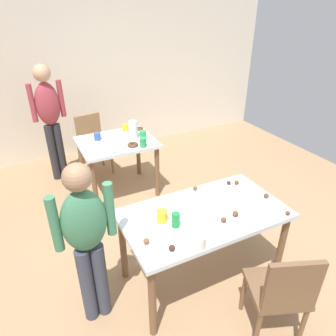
% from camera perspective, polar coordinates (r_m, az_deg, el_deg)
% --- Properties ---
extents(ground_plane, '(6.40, 6.40, 0.00)m').
position_cam_1_polar(ground_plane, '(3.23, 4.26, -17.63)').
color(ground_plane, '#9E7A56').
extents(wall_back, '(6.40, 0.10, 2.60)m').
position_cam_1_polar(wall_back, '(5.33, -13.73, 16.67)').
color(wall_back, beige).
rests_on(wall_back, ground_plane).
extents(dining_table_near, '(1.40, 0.77, 0.75)m').
position_cam_1_polar(dining_table_near, '(2.70, 6.62, -9.72)').
color(dining_table_near, silver).
rests_on(dining_table_near, ground_plane).
extents(dining_table_far, '(0.95, 0.78, 0.75)m').
position_cam_1_polar(dining_table_far, '(4.05, -9.40, 3.47)').
color(dining_table_far, silver).
rests_on(dining_table_far, ground_plane).
extents(chair_near_table, '(0.52, 0.52, 0.87)m').
position_cam_1_polar(chair_near_table, '(2.51, 20.31, -20.55)').
color(chair_near_table, brown).
rests_on(chair_near_table, ground_plane).
extents(chair_far_table, '(0.46, 0.46, 0.87)m').
position_cam_1_polar(chair_far_table, '(4.74, -13.81, 4.98)').
color(chair_far_table, olive).
rests_on(chair_far_table, ground_plane).
extents(person_girl_near, '(0.45, 0.20, 1.42)m').
position_cam_1_polar(person_girl_near, '(2.33, -14.87, -11.94)').
color(person_girl_near, '#383D4C').
rests_on(person_girl_near, ground_plane).
extents(person_adult_far, '(0.46, 0.25, 1.63)m').
position_cam_1_polar(person_adult_far, '(4.51, -21.11, 9.41)').
color(person_adult_far, '#28282D').
rests_on(person_adult_far, ground_plane).
extents(mixing_bowl, '(0.21, 0.21, 0.09)m').
position_cam_1_polar(mixing_bowl, '(2.55, 7.03, -8.58)').
color(mixing_bowl, white).
rests_on(mixing_bowl, dining_table_near).
extents(soda_can, '(0.07, 0.07, 0.12)m').
position_cam_1_polar(soda_can, '(2.45, 1.44, -9.60)').
color(soda_can, '#198438').
rests_on(soda_can, dining_table_near).
extents(fork_near, '(0.17, 0.02, 0.01)m').
position_cam_1_polar(fork_near, '(2.75, 2.76, -6.27)').
color(fork_near, silver).
rests_on(fork_near, dining_table_near).
extents(cup_near_0, '(0.09, 0.09, 0.10)m').
position_cam_1_polar(cup_near_0, '(2.51, -1.09, -8.91)').
color(cup_near_0, yellow).
rests_on(cup_near_0, dining_table_near).
extents(cup_near_1, '(0.08, 0.08, 0.10)m').
position_cam_1_polar(cup_near_1, '(2.28, 6.01, -13.42)').
color(cup_near_1, white).
rests_on(cup_near_1, dining_table_near).
extents(cake_ball_0, '(0.05, 0.05, 0.05)m').
position_cam_1_polar(cake_ball_0, '(2.94, 17.74, -4.88)').
color(cake_ball_0, brown).
rests_on(cake_ball_0, dining_table_near).
extents(cake_ball_1, '(0.04, 0.04, 0.04)m').
position_cam_1_polar(cake_ball_1, '(2.78, 21.29, -7.78)').
color(cake_ball_1, brown).
rests_on(cake_ball_1, dining_table_near).
extents(cake_ball_2, '(0.04, 0.04, 0.04)m').
position_cam_1_polar(cake_ball_2, '(3.05, 11.18, -2.69)').
color(cake_ball_2, '#3D2319').
rests_on(cake_ball_2, dining_table_near).
extents(cake_ball_3, '(0.05, 0.05, 0.05)m').
position_cam_1_polar(cake_ball_3, '(2.27, 0.72, -14.57)').
color(cake_ball_3, '#3D2319').
rests_on(cake_ball_3, dining_table_near).
extents(cake_ball_4, '(0.04, 0.04, 0.04)m').
position_cam_1_polar(cake_ball_4, '(3.07, 12.60, -2.62)').
color(cake_ball_4, brown).
rests_on(cake_ball_4, dining_table_near).
extents(cake_ball_5, '(0.05, 0.05, 0.05)m').
position_cam_1_polar(cake_ball_5, '(2.55, 10.27, -9.41)').
color(cake_ball_5, brown).
rests_on(cake_ball_5, dining_table_near).
extents(cake_ball_6, '(0.05, 0.05, 0.05)m').
position_cam_1_polar(cake_ball_6, '(2.33, -4.03, -13.34)').
color(cake_ball_6, brown).
rests_on(cake_ball_6, dining_table_near).
extents(cake_ball_7, '(0.04, 0.04, 0.04)m').
position_cam_1_polar(cake_ball_7, '(2.92, 5.05, -3.75)').
color(cake_ball_7, brown).
rests_on(cake_ball_7, dining_table_near).
extents(cake_ball_8, '(0.05, 0.05, 0.05)m').
position_cam_1_polar(cake_ball_8, '(2.63, 12.37, -8.28)').
color(cake_ball_8, brown).
rests_on(cake_ball_8, dining_table_near).
extents(pitcher_far, '(0.12, 0.12, 0.22)m').
position_cam_1_polar(pitcher_far, '(4.04, -6.47, 7.09)').
color(pitcher_far, white).
rests_on(pitcher_far, dining_table_far).
extents(cup_far_0, '(0.08, 0.08, 0.12)m').
position_cam_1_polar(cup_far_0, '(3.77, -4.61, 4.74)').
color(cup_far_0, green).
rests_on(cup_far_0, dining_table_far).
extents(cup_far_1, '(0.08, 0.08, 0.11)m').
position_cam_1_polar(cup_far_1, '(3.99, -4.67, 6.09)').
color(cup_far_1, green).
rests_on(cup_far_1, dining_table_far).
extents(cup_far_2, '(0.09, 0.09, 0.09)m').
position_cam_1_polar(cup_far_2, '(4.30, -7.87, 7.44)').
color(cup_far_2, yellow).
rests_on(cup_far_2, dining_table_far).
extents(cup_far_3, '(0.09, 0.09, 0.09)m').
position_cam_1_polar(cup_far_3, '(4.06, -12.94, 5.71)').
color(cup_far_3, '#3351B2').
rests_on(cup_far_3, dining_table_far).
extents(donut_far_0, '(0.13, 0.13, 0.04)m').
position_cam_1_polar(donut_far_0, '(3.82, -6.55, 4.32)').
color(donut_far_0, brown).
rests_on(donut_far_0, dining_table_far).
extents(donut_far_1, '(0.14, 0.14, 0.04)m').
position_cam_1_polar(donut_far_1, '(3.71, -10.62, 3.24)').
color(donut_far_1, white).
rests_on(donut_far_1, dining_table_far).
extents(donut_far_2, '(0.11, 0.11, 0.03)m').
position_cam_1_polar(donut_far_2, '(4.32, -5.36, 7.28)').
color(donut_far_2, brown).
rests_on(donut_far_2, dining_table_far).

